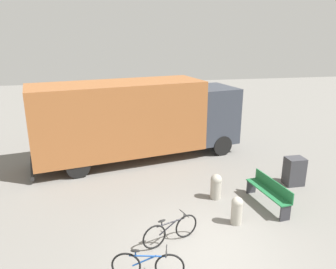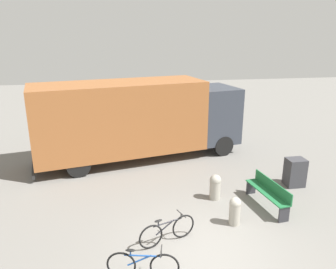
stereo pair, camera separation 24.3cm
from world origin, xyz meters
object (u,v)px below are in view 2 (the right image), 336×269
bicycle_middle (167,231)px  utility_box (295,172)px  bollard_far_bench (215,186)px  delivery_truck (138,117)px  park_bench (269,192)px  bollard_near_bench (235,210)px  bicycle_near (143,265)px

bicycle_middle → utility_box: 5.68m
utility_box → bollard_far_bench: bearing=-171.5°
delivery_truck → utility_box: size_ratio=8.95×
park_bench → utility_box: (1.61, 1.25, 0.00)m
delivery_truck → bollard_far_bench: (2.18, -4.13, -1.39)m
park_bench → bicycle_middle: 3.70m
bicycle_middle → bollard_near_bench: bearing=-5.0°
bicycle_near → delivery_truck: bearing=98.8°
park_bench → utility_box: 2.04m
park_bench → utility_box: bearing=-59.3°
bicycle_middle → utility_box: bearing=7.2°
bicycle_middle → utility_box: utility_box is taller
delivery_truck → park_bench: size_ratio=4.63×
bicycle_near → bicycle_middle: same height
bicycle_near → bollard_near_bench: size_ratio=1.91×
park_bench → bollard_far_bench: 1.70m
park_bench → bicycle_middle: park_bench is taller
bollard_far_bench → utility_box: 3.15m
bollard_far_bench → utility_box: bearing=8.5°
bollard_near_bench → bollard_far_bench: (-0.09, 1.56, 0.01)m
bollard_near_bench → bollard_far_bench: size_ratio=0.98×
bollard_near_bench → bicycle_near: bearing=-148.3°
bicycle_middle → bollard_far_bench: (1.96, 2.09, 0.10)m
delivery_truck → utility_box: (5.30, -3.66, -1.34)m
delivery_truck → park_bench: 6.28m
bollard_far_bench → bicycle_middle: bearing=-133.1°
utility_box → bicycle_middle: bearing=-153.2°
bollard_far_bench → utility_box: size_ratio=0.84×
park_bench → bollard_far_bench: (-1.50, 0.78, -0.05)m
park_bench → bicycle_near: park_bench is taller
park_bench → bicycle_middle: size_ratio=1.27×
bollard_near_bench → park_bench: bearing=28.9°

